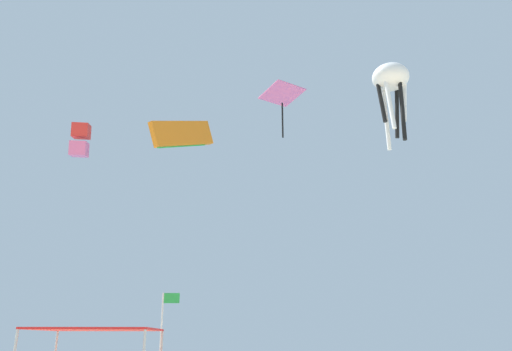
{
  "coord_description": "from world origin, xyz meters",
  "views": [
    {
      "loc": [
        -1.73,
        -14.3,
        2.19
      ],
      "look_at": [
        -1.18,
        6.01,
        8.93
      ],
      "focal_mm": 34.85,
      "sensor_mm": 36.0,
      "label": 1
    }
  ],
  "objects_px": {
    "kite_diamond_pink": "(282,96)",
    "kite_box_red": "(80,140)",
    "kite_octopus_white": "(391,81)",
    "kite_parafoil_orange": "(183,134)",
    "canopy_tent": "(97,332)",
    "banner_flag": "(163,338)"
  },
  "relations": [
    {
      "from": "kite_octopus_white",
      "to": "kite_parafoil_orange",
      "type": "height_order",
      "value": "kite_parafoil_orange"
    },
    {
      "from": "kite_diamond_pink",
      "to": "canopy_tent",
      "type": "bearing_deg",
      "value": 38.18
    },
    {
      "from": "canopy_tent",
      "to": "kite_octopus_white",
      "type": "distance_m",
      "value": 18.31
    },
    {
      "from": "kite_box_red",
      "to": "kite_parafoil_orange",
      "type": "bearing_deg",
      "value": 168.8
    },
    {
      "from": "canopy_tent",
      "to": "banner_flag",
      "type": "relative_size",
      "value": 0.9
    },
    {
      "from": "canopy_tent",
      "to": "kite_parafoil_orange",
      "type": "relative_size",
      "value": 0.72
    },
    {
      "from": "banner_flag",
      "to": "kite_diamond_pink",
      "type": "bearing_deg",
      "value": 71.43
    },
    {
      "from": "canopy_tent",
      "to": "kite_box_red",
      "type": "xyz_separation_m",
      "value": [
        -7.04,
        16.69,
        12.84
      ]
    },
    {
      "from": "kite_octopus_white",
      "to": "kite_box_red",
      "type": "height_order",
      "value": "kite_box_red"
    },
    {
      "from": "canopy_tent",
      "to": "kite_octopus_white",
      "type": "relative_size",
      "value": 0.77
    },
    {
      "from": "kite_octopus_white",
      "to": "kite_box_red",
      "type": "xyz_separation_m",
      "value": [
        -18.7,
        9.7,
        0.58
      ]
    },
    {
      "from": "banner_flag",
      "to": "kite_parafoil_orange",
      "type": "relative_size",
      "value": 0.8
    },
    {
      "from": "canopy_tent",
      "to": "kite_octopus_white",
      "type": "xyz_separation_m",
      "value": [
        11.66,
        6.99,
        12.26
      ]
    },
    {
      "from": "banner_flag",
      "to": "kite_diamond_pink",
      "type": "relative_size",
      "value": 0.95
    },
    {
      "from": "banner_flag",
      "to": "kite_octopus_white",
      "type": "xyz_separation_m",
      "value": [
        10.19,
        4.08,
        12.39
      ]
    },
    {
      "from": "kite_parafoil_orange",
      "to": "kite_box_red",
      "type": "distance_m",
      "value": 7.15
    },
    {
      "from": "banner_flag",
      "to": "kite_diamond_pink",
      "type": "distance_m",
      "value": 25.7
    },
    {
      "from": "banner_flag",
      "to": "kite_parafoil_orange",
      "type": "xyz_separation_m",
      "value": [
        -1.4,
        12.97,
        13.14
      ]
    },
    {
      "from": "kite_diamond_pink",
      "to": "kite_parafoil_orange",
      "type": "distance_m",
      "value": 9.74
    },
    {
      "from": "kite_box_red",
      "to": "banner_flag",
      "type": "bearing_deg",
      "value": 117.03
    },
    {
      "from": "kite_octopus_white",
      "to": "kite_parafoil_orange",
      "type": "distance_m",
      "value": 14.63
    },
    {
      "from": "kite_diamond_pink",
      "to": "kite_box_red",
      "type": "bearing_deg",
      "value": -18.79
    }
  ]
}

